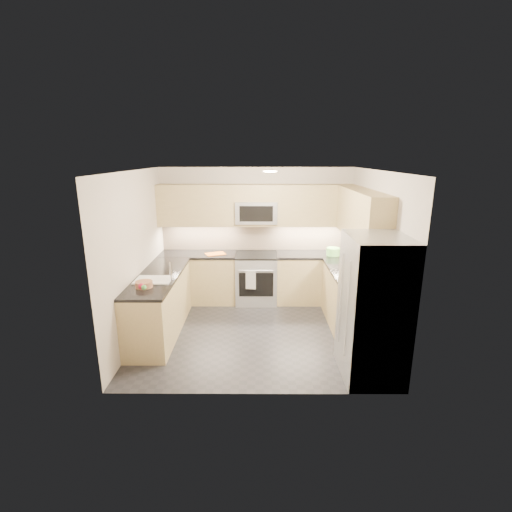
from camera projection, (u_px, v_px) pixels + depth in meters
name	position (u px, v px, depth m)	size (l,w,h in m)	color
floor	(256.00, 331.00, 5.90)	(3.60, 3.20, 0.00)	#25262B
ceiling	(256.00, 171.00, 5.24)	(3.60, 3.20, 0.02)	beige
wall_back	(256.00, 234.00, 7.11)	(3.60, 0.02, 2.50)	#BCB2A4
wall_front	(255.00, 294.00, 4.03)	(3.60, 0.02, 2.50)	#BCB2A4
wall_left	(137.00, 256.00, 5.58)	(0.02, 3.20, 2.50)	#BCB2A4
wall_right	(376.00, 256.00, 5.56)	(0.02, 3.20, 2.50)	#BCB2A4
base_cab_back_left	(199.00, 278.00, 7.04)	(1.42, 0.60, 0.90)	tan
base_cab_back_right	(314.00, 278.00, 7.03)	(1.42, 0.60, 0.90)	tan
base_cab_right	(350.00, 302.00, 5.92)	(0.60, 1.70, 0.90)	tan
base_cab_peninsula	(160.00, 305.00, 5.79)	(0.60, 2.00, 0.90)	tan
countertop_back_left	(198.00, 254.00, 6.91)	(1.42, 0.63, 0.04)	black
countertop_back_right	(315.00, 255.00, 6.91)	(1.42, 0.63, 0.04)	black
countertop_right	(352.00, 274.00, 5.79)	(0.63, 1.70, 0.04)	black
countertop_peninsula	(158.00, 276.00, 5.66)	(0.63, 2.00, 0.04)	black
upper_cab_back	(256.00, 205.00, 6.79)	(3.60, 0.35, 0.75)	tan
upper_cab_right	(362.00, 215.00, 5.68)	(0.35, 1.95, 0.75)	tan
backsplash_back	(256.00, 237.00, 7.12)	(3.60, 0.01, 0.51)	tan
backsplash_right	(366.00, 252.00, 6.01)	(0.01, 2.30, 0.51)	tan
gas_range	(256.00, 278.00, 7.01)	(0.76, 0.65, 0.91)	#ADB0B5
range_cooktop	(256.00, 255.00, 6.89)	(0.76, 0.65, 0.03)	black
oven_door_glass	(256.00, 285.00, 6.69)	(0.62, 0.02, 0.45)	black
oven_handle	(256.00, 271.00, 6.60)	(0.02, 0.02, 0.60)	#B2B5BA
microwave	(256.00, 212.00, 6.80)	(0.76, 0.40, 0.40)	gray
microwave_door	(256.00, 214.00, 6.60)	(0.60, 0.01, 0.28)	black
refrigerator	(373.00, 308.00, 4.55)	(0.70, 0.90, 1.80)	#A1A5A9
fridge_handle_left	(347.00, 310.00, 4.36)	(0.02, 0.02, 1.20)	#B2B5BA
fridge_handle_right	(340.00, 299.00, 4.71)	(0.02, 0.02, 1.20)	#B2B5BA
sink_basin	(154.00, 284.00, 5.43)	(0.52, 0.38, 0.16)	white
faucet	(171.00, 271.00, 5.38)	(0.03, 0.03, 0.28)	silver
utensil_bowl	(333.00, 252.00, 6.76)	(0.24, 0.24, 0.14)	#6CC755
cutting_board	(215.00, 254.00, 6.85)	(0.35, 0.24, 0.01)	#C75D12
fruit_basket	(144.00, 284.00, 5.13)	(0.23, 0.23, 0.08)	#A56E4D
fruit_apple	(141.00, 286.00, 4.84)	(0.08, 0.08, 0.08)	#AA1330
fruit_pear	(144.00, 287.00, 4.80)	(0.07, 0.07, 0.07)	green
dish_towel_check	(251.00, 280.00, 6.63)	(0.18, 0.01, 0.34)	silver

